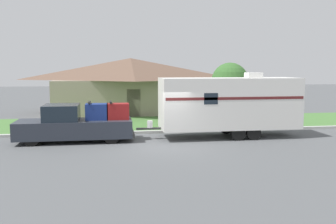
{
  "coord_description": "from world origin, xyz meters",
  "views": [
    {
      "loc": [
        -2.67,
        -16.99,
        3.68
      ],
      "look_at": [
        0.31,
        1.96,
        1.4
      ],
      "focal_mm": 40.0,
      "sensor_mm": 36.0,
      "label": 1
    }
  ],
  "objects": [
    {
      "name": "lawn_strip",
      "position": [
        0.0,
        7.4,
        0.01
      ],
      "size": [
        80.0,
        7.0,
        0.03
      ],
      "color": "#477538",
      "rests_on": "ground_plane"
    },
    {
      "name": "ground_plane",
      "position": [
        0.0,
        0.0,
        0.0
      ],
      "size": [
        120.0,
        120.0,
        0.0
      ],
      "primitive_type": "plane",
      "color": "#515456"
    },
    {
      "name": "tree_in_yard",
      "position": [
        4.85,
        5.71,
        2.83
      ],
      "size": [
        2.31,
        2.31,
        4.0
      ],
      "color": "brown",
      "rests_on": "ground_plane"
    },
    {
      "name": "mailbox",
      "position": [
        4.47,
        4.53,
        0.99
      ],
      "size": [
        0.48,
        0.2,
        1.28
      ],
      "color": "brown",
      "rests_on": "ground_plane"
    },
    {
      "name": "house_across_street",
      "position": [
        -0.88,
        14.44,
        2.32
      ],
      "size": [
        12.99,
        7.97,
        4.47
      ],
      "color": "gray",
      "rests_on": "ground_plane"
    },
    {
      "name": "pickup_truck",
      "position": [
        -4.34,
        1.96,
        0.86
      ],
      "size": [
        5.77,
        1.98,
        2.0
      ],
      "color": "black",
      "rests_on": "ground_plane"
    },
    {
      "name": "curb_strip",
      "position": [
        0.0,
        3.75,
        0.07
      ],
      "size": [
        80.0,
        0.3,
        0.14
      ],
      "color": "#ADADA8",
      "rests_on": "ground_plane"
    },
    {
      "name": "travel_trailer",
      "position": [
        3.6,
        1.96,
        1.81
      ],
      "size": [
        8.58,
        2.29,
        3.43
      ],
      "color": "black",
      "rests_on": "ground_plane"
    }
  ]
}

